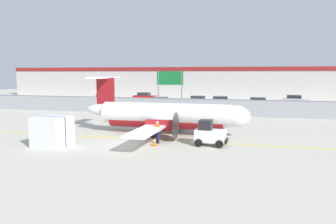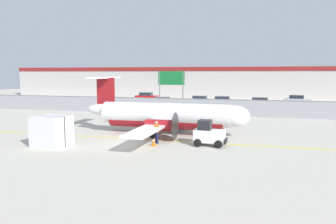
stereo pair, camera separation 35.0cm
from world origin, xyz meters
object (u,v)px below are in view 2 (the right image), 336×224
parked_car_2 (161,102)px  cargo_container (52,131)px  parked_car_6 (297,100)px  parked_car_3 (199,101)px  parked_car_4 (223,101)px  parked_car_5 (261,103)px  highway_sign (171,82)px  parked_car_1 (147,97)px  ground_crew_worker (157,131)px  commuter_airplane (168,116)px  parked_car_0 (105,99)px  traffic_cone_near_left (156,124)px  traffic_cone_near_right (154,142)px  traffic_cone_far_left (207,135)px  baggage_tug (209,134)px

parked_car_2 → cargo_container: bearing=83.0°
cargo_container → parked_car_6: size_ratio=0.62×
cargo_container → parked_car_3: cargo_container is taller
parked_car_4 → parked_car_5: size_ratio=1.02×
cargo_container → highway_sign: size_ratio=0.49×
parked_car_1 → parked_car_2: same height
ground_crew_worker → parked_car_4: 27.97m
commuter_airplane → parked_car_0: commuter_airplane is taller
parked_car_5 → parked_car_3: bearing=174.7°
traffic_cone_near_left → parked_car_2: size_ratio=0.15×
traffic_cone_near_right → parked_car_0: parked_car_0 is taller
parked_car_0 → parked_car_5: bearing=-172.6°
traffic_cone_near_left → parked_car_4: bearing=78.2°
traffic_cone_far_left → parked_car_4: 25.29m
cargo_container → parked_car_2: (0.43, 26.75, -0.21)m
parked_car_2 → parked_car_5: size_ratio=1.03×
traffic_cone_near_right → parked_car_0: size_ratio=0.15×
baggage_tug → traffic_cone_near_right: baggage_tug is taller
ground_crew_worker → parked_car_2: same height
parked_car_0 → parked_car_1: size_ratio=1.03×
traffic_cone_near_right → highway_sign: highway_sign is taller
commuter_airplane → cargo_container: 9.65m
commuter_airplane → parked_car_0: 28.28m
traffic_cone_near_left → parked_car_3: bearing=88.1°
parked_car_1 → highway_sign: bearing=-62.6°
traffic_cone_far_left → parked_car_5: parked_car_5 is taller
baggage_tug → cargo_container: cargo_container is taller
cargo_container → traffic_cone_near_left: (4.86, 9.74, -0.79)m
parked_car_4 → cargo_container: bearing=-111.4°
traffic_cone_near_right → parked_car_5: parked_car_5 is taller
parked_car_0 → parked_car_5: (24.87, 0.09, 0.00)m
parked_car_4 → traffic_cone_near_left: bearing=-106.4°
cargo_container → traffic_cone_near_right: bearing=24.6°
baggage_tug → parked_car_0: size_ratio=0.55×
parked_car_5 → parked_car_6: 9.09m
traffic_cone_near_right → commuter_airplane: bearing=92.7°
parked_car_4 → parked_car_0: bearing=179.1°
baggage_tug → parked_car_0: 33.68m
ground_crew_worker → parked_car_0: size_ratio=0.39×
traffic_cone_near_right → parked_car_6: (13.62, 34.56, 0.58)m
parked_car_0 → highway_sign: bearing=157.4°
cargo_container → parked_car_5: bearing=72.2°
baggage_tug → ground_crew_worker: baggage_tug is taller
parked_car_6 → commuter_airplane: bearing=-108.9°
traffic_cone_near_left → parked_car_0: size_ratio=0.15×
commuter_airplane → ground_crew_worker: bearing=-86.5°
traffic_cone_near_left → traffic_cone_near_right: (2.23, -7.75, 0.00)m
baggage_tug → parked_car_1: size_ratio=0.56×
traffic_cone_far_left → parked_car_5: 24.49m
traffic_cone_far_left → traffic_cone_near_left: bearing=142.8°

